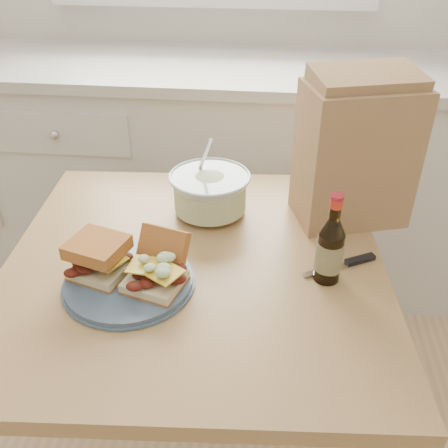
# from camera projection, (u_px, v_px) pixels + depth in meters

# --- Properties ---
(cabinet_run) EXTENTS (2.50, 0.64, 0.94)m
(cabinet_run) POSITION_uv_depth(u_px,v_px,m) (205.00, 171.00, 2.18)
(cabinet_run) COLOR silver
(cabinet_run) RESTS_ON ground
(dining_table) EXTENTS (0.96, 0.96, 0.75)m
(dining_table) POSITION_uv_depth(u_px,v_px,m) (196.00, 295.00, 1.25)
(dining_table) COLOR #A87A4F
(dining_table) RESTS_ON ground
(plate) EXTENTS (0.28, 0.28, 0.02)m
(plate) POSITION_uv_depth(u_px,v_px,m) (129.00, 281.00, 1.11)
(plate) COLOR #44586E
(plate) RESTS_ON dining_table
(sandwich_left) EXTENTS (0.14, 0.14, 0.09)m
(sandwich_left) POSITION_uv_depth(u_px,v_px,m) (99.00, 257.00, 1.09)
(sandwich_left) COLOR #CABC8E
(sandwich_left) RESTS_ON plate
(sandwich_right) EXTENTS (0.14, 0.19, 0.10)m
(sandwich_right) POSITION_uv_depth(u_px,v_px,m) (157.00, 267.00, 1.08)
(sandwich_right) COLOR #CABC8E
(sandwich_right) RESTS_ON plate
(coleslaw_bowl) EXTENTS (0.22, 0.22, 0.22)m
(coleslaw_bowl) POSITION_uv_depth(u_px,v_px,m) (210.00, 194.00, 1.34)
(coleslaw_bowl) COLOR silver
(coleslaw_bowl) RESTS_ON dining_table
(beer_bottle) EXTENTS (0.06, 0.06, 0.22)m
(beer_bottle) POSITION_uv_depth(u_px,v_px,m) (330.00, 249.00, 1.09)
(beer_bottle) COLOR black
(beer_bottle) RESTS_ON dining_table
(knife) EXTENTS (0.18, 0.10, 0.01)m
(knife) POSITION_uv_depth(u_px,v_px,m) (351.00, 262.00, 1.17)
(knife) COLOR silver
(knife) RESTS_ON dining_table
(paper_bag) EXTENTS (0.31, 0.25, 0.36)m
(paper_bag) POSITION_uv_depth(u_px,v_px,m) (355.00, 155.00, 1.26)
(paper_bag) COLOR #9F784D
(paper_bag) RESTS_ON dining_table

